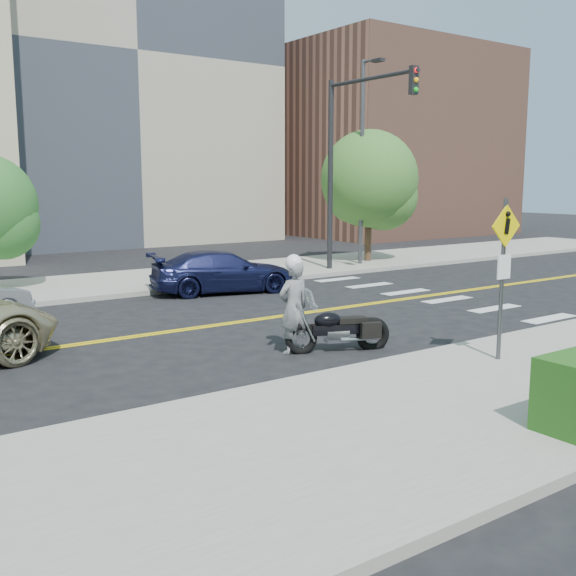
# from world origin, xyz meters

# --- Properties ---
(ground_plane) EXTENTS (120.00, 120.00, 0.00)m
(ground_plane) POSITION_xyz_m (0.00, 0.00, 0.00)
(ground_plane) COLOR black
(ground_plane) RESTS_ON ground
(sidewalk_near) EXTENTS (60.00, 5.00, 0.15)m
(sidewalk_near) POSITION_xyz_m (0.00, -7.50, 0.07)
(sidewalk_near) COLOR #9E9B91
(sidewalk_near) RESTS_ON ground_plane
(sidewalk_far) EXTENTS (60.00, 5.00, 0.15)m
(sidewalk_far) POSITION_xyz_m (0.00, 7.50, 0.07)
(sidewalk_far) COLOR #9E9B91
(sidewalk_far) RESTS_ON ground_plane
(building_mid) EXTENTS (18.00, 14.00, 20.00)m
(building_mid) POSITION_xyz_m (8.00, 26.00, 10.00)
(building_mid) COLOR #A39984
(building_mid) RESTS_ON ground_plane
(building_right) EXTENTS (14.00, 12.00, 12.00)m
(building_right) POSITION_xyz_m (26.00, 20.00, 6.00)
(building_right) COLOR #8C5947
(building_right) RESTS_ON ground_plane
(lamp_post) EXTENTS (0.16, 0.16, 8.00)m
(lamp_post) POSITION_xyz_m (12.00, 6.50, 4.15)
(lamp_post) COLOR #4C4C51
(lamp_post) RESTS_ON sidewalk_far
(traffic_light) EXTENTS (0.28, 4.50, 7.00)m
(traffic_light) POSITION_xyz_m (10.00, 5.08, 4.67)
(traffic_light) COLOR black
(traffic_light) RESTS_ON sidewalk_far
(pedestrian_sign) EXTENTS (0.78, 0.08, 3.00)m
(pedestrian_sign) POSITION_xyz_m (4.20, -6.31, 1.96)
(pedestrian_sign) COLOR #4C4C51
(pedestrian_sign) RESTS_ON sidewalk_near
(motorcyclist) EXTENTS (0.70, 0.46, 2.02)m
(motorcyclist) POSITION_xyz_m (1.63, -3.27, 1.01)
(motorcyclist) COLOR #A7A6AA
(motorcyclist) RESTS_ON ground
(motorcycle) EXTENTS (2.26, 1.36, 1.32)m
(motorcycle) POSITION_xyz_m (2.50, -3.65, 0.66)
(motorcycle) COLOR black
(motorcycle) RESTS_ON ground
(parked_car_blue) EXTENTS (4.84, 2.85, 1.32)m
(parked_car_blue) POSITION_xyz_m (4.27, 4.20, 0.66)
(parked_car_blue) COLOR #161A42
(parked_car_blue) RESTS_ON ground
(tree_far_b) EXTENTS (4.04, 4.04, 5.58)m
(tree_far_b) POSITION_xyz_m (12.93, 7.08, 3.56)
(tree_far_b) COLOR #382619
(tree_far_b) RESTS_ON ground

